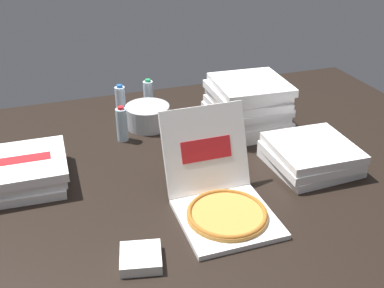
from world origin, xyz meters
name	(u,v)px	position (x,y,z in m)	size (l,w,h in m)	color
ground_plane	(199,180)	(0.00, 0.00, -0.01)	(3.20, 2.40, 0.02)	black
open_pizza_box	(220,197)	(0.00, -0.28, 0.08)	(0.40, 0.55, 0.40)	white
pizza_stack_right_near	(247,105)	(0.45, 0.42, 0.15)	(0.43, 0.43, 0.30)	white
pizza_stack_left_far	(23,171)	(-0.81, 0.24, 0.06)	(0.43, 0.43, 0.13)	white
pizza_stack_left_near	(311,155)	(0.58, -0.08, 0.06)	(0.41, 0.41, 0.13)	white
ice_bucket	(148,116)	(-0.09, 0.64, 0.07)	(0.26, 0.26, 0.13)	#B7BABF
water_bottle_0	(122,124)	(-0.27, 0.52, 0.10)	(0.06, 0.06, 0.21)	silver
water_bottle_1	(121,101)	(-0.22, 0.84, 0.10)	(0.06, 0.06, 0.21)	silver
water_bottle_2	(148,95)	(-0.03, 0.88, 0.10)	(0.06, 0.06, 0.21)	silver
napkin_pile	(141,258)	(-0.41, -0.49, 0.02)	(0.16, 0.16, 0.04)	white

